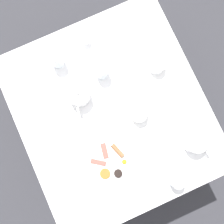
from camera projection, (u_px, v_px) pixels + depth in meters
ground_plane at (112, 122)px, 2.32m from camera, size 8.00×8.00×0.00m
table at (112, 114)px, 1.61m from camera, size 1.09×1.19×0.78m
breakfast_plate at (112, 162)px, 1.50m from camera, size 0.29×0.29×0.04m
teapot_near at (79, 95)px, 1.50m from camera, size 0.13×0.20×0.12m
teapot_far at (195, 142)px, 1.47m from camera, size 0.13×0.20×0.12m
teacup_with_saucer_left at (139, 115)px, 1.51m from camera, size 0.15×0.15×0.07m
teacup_with_saucer_right at (157, 67)px, 1.54m from camera, size 0.15×0.15×0.07m
water_glass_tall at (56, 59)px, 1.51m from camera, size 0.08×0.08×0.13m
water_glass_short at (176, 180)px, 1.44m from camera, size 0.08×0.08×0.11m
wine_glass_spare at (101, 71)px, 1.51m from camera, size 0.08×0.08×0.11m
creamer_jug at (86, 39)px, 1.56m from camera, size 0.08×0.05×0.06m
fork_by_plate at (35, 119)px, 1.54m from camera, size 0.10×0.15×0.00m
knife_by_plate at (115, 47)px, 1.59m from camera, size 0.20×0.12×0.00m
spoon_for_tea at (67, 183)px, 1.49m from camera, size 0.16×0.08×0.00m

